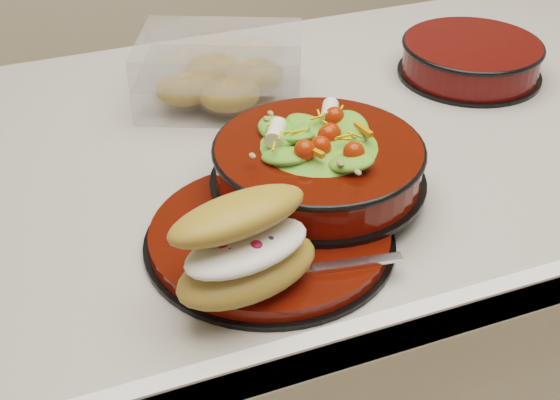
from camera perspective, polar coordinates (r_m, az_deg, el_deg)
name	(u,v)px	position (r m, az deg, el deg)	size (l,w,h in m)	color
island_counter	(383,341)	(1.38, 7.56, -10.20)	(1.24, 0.74, 0.90)	white
dinner_plate	(271,236)	(0.84, -0.69, -2.68)	(0.27, 0.27, 0.02)	black
salad_bowl	(319,155)	(0.89, 2.84, 3.33)	(0.25, 0.25, 0.10)	black
croissant	(245,247)	(0.74, -2.59, -3.42)	(0.17, 0.13, 0.09)	#B28036
fork	(317,268)	(0.78, 2.70, -5.00)	(0.17, 0.04, 0.00)	silver
pastry_box	(220,73)	(1.12, -4.37, 9.23)	(0.27, 0.24, 0.09)	white
extra_bowl	(471,57)	(1.23, 13.80, 10.11)	(0.22, 0.22, 0.05)	black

